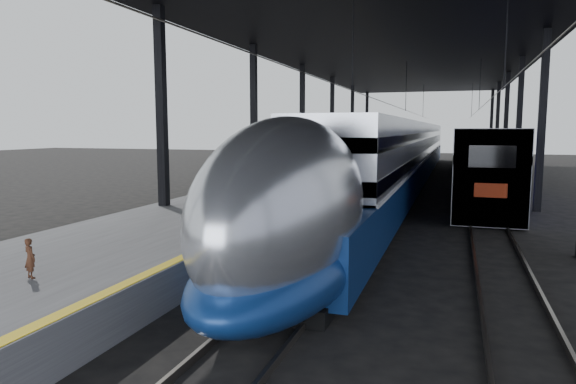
% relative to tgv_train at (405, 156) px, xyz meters
% --- Properties ---
extents(ground, '(160.00, 160.00, 0.00)m').
position_rel_tgv_train_xyz_m(ground, '(-2.00, -25.26, -2.15)').
color(ground, black).
rests_on(ground, ground).
extents(platform, '(6.00, 80.00, 1.00)m').
position_rel_tgv_train_xyz_m(platform, '(-5.50, -5.26, -1.65)').
color(platform, '#4C4C4F').
rests_on(platform, ground).
extents(yellow_strip, '(0.30, 80.00, 0.01)m').
position_rel_tgv_train_xyz_m(yellow_strip, '(-2.70, -5.26, -1.14)').
color(yellow_strip, yellow).
rests_on(yellow_strip, platform).
extents(rails, '(6.52, 80.00, 0.16)m').
position_rel_tgv_train_xyz_m(rails, '(2.50, -5.26, -2.07)').
color(rails, slate).
rests_on(rails, ground).
extents(canopy, '(18.00, 75.00, 9.47)m').
position_rel_tgv_train_xyz_m(canopy, '(-0.10, -5.26, 6.97)').
color(canopy, black).
rests_on(canopy, ground).
extents(tgv_train, '(3.20, 65.20, 4.59)m').
position_rel_tgv_train_xyz_m(tgv_train, '(0.00, 0.00, 0.00)').
color(tgv_train, '#B9BCC1').
rests_on(tgv_train, ground).
extents(second_train, '(3.03, 56.05, 4.17)m').
position_rel_tgv_train_xyz_m(second_train, '(5.00, 11.08, -0.03)').
color(second_train, '#17158E').
rests_on(second_train, ground).
extents(child, '(0.37, 0.30, 0.86)m').
position_rel_tgv_train_xyz_m(child, '(-4.88, -30.26, -0.72)').
color(child, '#432516').
rests_on(child, platform).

